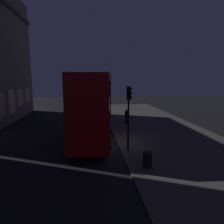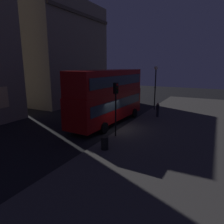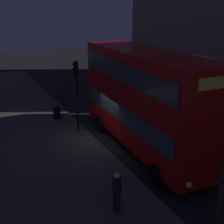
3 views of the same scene
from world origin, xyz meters
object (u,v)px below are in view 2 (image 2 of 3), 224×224
street_lamp (156,79)px  litter_bin (105,143)px  traffic_light_near_kerb (116,98)px  double_decker_bus (108,94)px  pedestrian (158,109)px

street_lamp → litter_bin: street_lamp is taller
traffic_light_near_kerb → litter_bin: bearing=-152.7°
double_decker_bus → traffic_light_near_kerb: bearing=-140.6°
double_decker_bus → pedestrian: size_ratio=6.63×
street_lamp → pedestrian: 4.77m
traffic_light_near_kerb → pedestrian: 8.15m
street_lamp → double_decker_bus: bearing=162.6°
street_lamp → litter_bin: size_ratio=6.34×
double_decker_bus → litter_bin: size_ratio=12.20×
traffic_light_near_kerb → pedestrian: bearing=6.9°
double_decker_bus → street_lamp: 8.30m
double_decker_bus → pedestrian: double_decker_bus is taller
pedestrian → litter_bin: 10.49m
double_decker_bus → street_lamp: street_lamp is taller
street_lamp → pedestrian: street_lamp is taller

